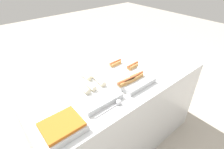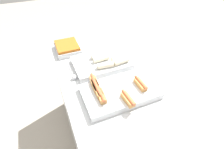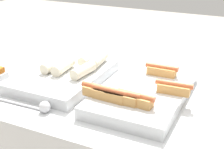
% 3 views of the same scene
% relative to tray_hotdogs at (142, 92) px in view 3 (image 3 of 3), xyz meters
% --- Properties ---
extents(tray_hotdogs, '(0.40, 0.53, 0.10)m').
position_rel_tray_hotdogs_xyz_m(tray_hotdogs, '(0.00, 0.00, 0.00)').
color(tray_hotdogs, silver).
rests_on(tray_hotdogs, counter).
extents(tray_wraps, '(0.34, 0.48, 0.10)m').
position_rel_tray_hotdogs_xyz_m(tray_wraps, '(-0.38, 0.02, 0.00)').
color(tray_wraps, silver).
rests_on(tray_wraps, counter).
extents(serving_spoon_near, '(0.25, 0.04, 0.04)m').
position_rel_tray_hotdogs_xyz_m(serving_spoon_near, '(-0.32, -0.26, -0.01)').
color(serving_spoon_near, silver).
rests_on(serving_spoon_near, counter).
extents(serving_spoon_far, '(0.26, 0.04, 0.04)m').
position_rel_tray_hotdogs_xyz_m(serving_spoon_far, '(-0.32, 0.28, -0.01)').
color(serving_spoon_far, silver).
rests_on(serving_spoon_far, counter).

